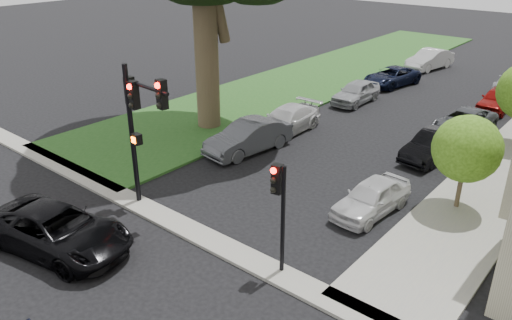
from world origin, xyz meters
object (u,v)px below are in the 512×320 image
Objects in this scene: car_cross_near at (57,230)px; car_parked_9 at (430,59)px; car_parked_6 at (286,120)px; traffic_signal_main at (138,113)px; car_parked_3 at (498,99)px; traffic_signal_secondary at (280,199)px; car_parked_0 at (371,197)px; car_parked_8 at (392,77)px; small_tree_a at (467,149)px; car_parked_1 at (433,146)px; car_parked_2 at (464,122)px; car_parked_7 at (356,92)px; car_parked_5 at (248,137)px.

car_parked_9 is at bearing -10.54° from car_cross_near.
car_parked_6 is at bearing -8.26° from car_cross_near.
traffic_signal_main reaches higher than car_parked_3.
car_parked_6 is (-7.23, 10.14, -1.92)m from traffic_signal_secondary.
traffic_signal_main is 1.45× the size of car_parked_0.
traffic_signal_secondary is 0.69× the size of car_cross_near.
traffic_signal_secondary is at bearing -62.18° from car_parked_8.
car_parked_6 is (-10.16, 2.46, -1.86)m from small_tree_a.
car_parked_1 is 0.90× the size of car_parked_2.
car_parked_2 is at bearing 107.64° from small_tree_a.
small_tree_a is 0.98× the size of car_parked_0.
car_parked_3 is at bearing 100.21° from small_tree_a.
traffic_signal_secondary reaches higher than car_parked_1.
car_parked_3 is at bearing -26.62° from car_cross_near.
car_parked_9 reaches higher than car_cross_near.
car_parked_8 is (0.19, 12.37, -0.04)m from car_parked_6.
car_parked_0 is 0.93× the size of car_parked_7.
car_cross_near is at bearing -89.10° from car_parked_7.
car_parked_5 reaches higher than car_cross_near.
car_parked_2 is 14.59m from car_parked_9.
traffic_signal_main is 1.20× the size of car_parked_5.
traffic_signal_secondary is at bearing -66.79° from car_parked_9.
car_parked_2 is 0.97× the size of car_parked_9.
small_tree_a is 17.98m from car_parked_8.
car_cross_near is at bearing -79.53° from car_parked_5.
traffic_signal_secondary is at bearing -85.24° from car_parked_1.
traffic_signal_main is 1.20× the size of car_parked_8.
car_cross_near is 1.14× the size of car_parked_6.
car_parked_2 is 11.94m from car_parked_5.
car_parked_1 is 4.48m from car_parked_2.
car_parked_6 is at bearing -81.18° from car_parked_9.
car_parked_1 is 9.09m from car_parked_7.
car_cross_near is (-9.44, -11.48, -1.80)m from small_tree_a.
car_parked_8 is (-7.26, 6.28, 0.02)m from car_parked_2.
car_parked_8 is at bearing 123.92° from small_tree_a.
small_tree_a is 0.68× the size of traffic_signal_main.
car_parked_7 is at bearing -78.71° from car_parked_8.
car_parked_3 is (6.95, 25.27, -0.06)m from car_cross_near.
traffic_signal_main is 1.37× the size of car_parked_1.
car_parked_8 is (-7.49, 1.05, -0.04)m from car_parked_3.
car_cross_near is 1.16× the size of car_parked_5.
small_tree_a is 5.21m from car_parked_1.
car_cross_near is 10.60m from car_parked_5.
car_cross_near is 32.78m from car_parked_9.
small_tree_a is 0.82× the size of car_parked_8.
traffic_signal_secondary reaches higher than car_parked_3.
car_parked_9 is (-7.35, 7.50, 0.08)m from car_parked_3.
car_parked_1 is (-2.64, 4.08, -1.87)m from small_tree_a.
traffic_signal_main is at bearing -141.37° from small_tree_a.
small_tree_a reaches higher than car_parked_0.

